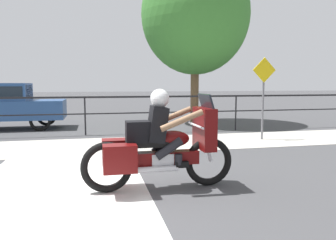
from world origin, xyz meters
The scene contains 8 objects.
ground_plane centered at (0.00, 0.00, 0.00)m, with size 120.00×120.00×0.00m, color #424244.
sidewalk_band centered at (0.00, 3.40, 0.01)m, with size 44.00×2.40×0.01m, color #B7B2A8.
crosswalk_band centered at (-0.25, -0.20, 0.00)m, with size 2.65×6.00×0.01m, color silver.
fence_railing centered at (0.00, 5.32, 0.97)m, with size 36.00×0.05×1.23m.
motorcycle centered at (1.26, -0.39, 0.70)m, with size 2.38×0.76×1.55m.
parked_car centered at (-2.87, 7.33, 0.94)m, with size 4.01×1.62×1.64m.
street_sign centered at (5.05, 3.35, 1.49)m, with size 0.71×0.06×2.36m.
tree_behind_sign centered at (4.29, 7.55, 4.33)m, with size 4.29×4.29×6.69m.
Camera 1 is at (0.31, -5.25, 1.63)m, focal length 35.00 mm.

